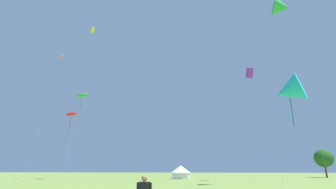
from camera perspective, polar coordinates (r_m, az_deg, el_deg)
name	(u,v)px	position (r m, az deg, el deg)	size (l,w,h in m)	color
kite_green_parafoil	(82,95)	(61.42, -18.83, -0.21)	(3.77, 2.12, 18.96)	green
kite_cyan_delta	(289,91)	(28.48, 25.70, 0.81)	(4.29, 3.99, 11.39)	#1EB7CC
kite_green_delta	(281,7)	(43.44, 24.30, 17.57)	(3.75, 2.71, 26.88)	green
kite_yellow_parafoil	(93,31)	(70.03, -16.70, 13.68)	(2.37, 3.92, 37.18)	yellow
kite_purple_box	(250,73)	(54.21, 17.98, 4.71)	(2.56, 2.93, 22.17)	purple
kite_pink_diamond	(60,62)	(55.59, -23.21, 6.80)	(3.06, 2.81, 24.67)	pink
kite_red_parafoil	(71,114)	(63.84, -21.08, -4.16)	(3.95, 3.80, 15.13)	red
festival_tent_left	(181,171)	(59.40, 2.91, -16.99)	(4.48, 4.48, 2.91)	white
tree_distant_left	(324,158)	(79.91, 31.80, -12.16)	(4.70, 4.70, 7.27)	brown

